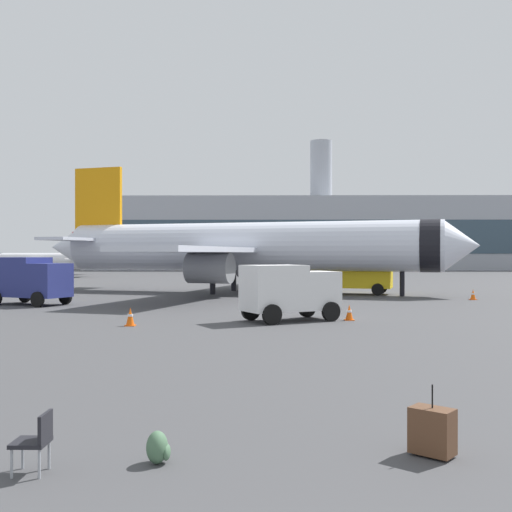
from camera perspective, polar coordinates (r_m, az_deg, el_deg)
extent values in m
cylinder|color=silver|center=(48.69, -0.82, 0.90)|extent=(29.81, 12.34, 3.80)
cone|color=silver|center=(46.22, 18.61, 0.92)|extent=(3.34, 4.15, 3.61)
cone|color=silver|center=(56.18, -17.11, 0.80)|extent=(4.05, 4.20, 3.42)
cylinder|color=black|center=(46.23, 15.89, 0.93)|extent=(2.46, 4.12, 3.88)
cube|color=silver|center=(56.62, 0.77, 0.50)|extent=(9.23, 16.70, 0.36)
cube|color=silver|center=(41.56, -5.61, 0.60)|extent=(9.23, 16.70, 0.36)
cylinder|color=gray|center=(54.24, 0.01, -0.86)|extent=(3.70, 3.03, 2.20)
cylinder|color=gray|center=(43.88, -4.32, -1.12)|extent=(3.70, 3.03, 2.20)
cube|color=orange|center=(54.63, -14.43, 4.59)|extent=(4.32, 1.62, 6.40)
cube|color=silver|center=(57.48, -13.16, 1.38)|extent=(4.23, 6.50, 0.24)
cube|color=silver|center=(52.08, -16.75, 1.50)|extent=(4.23, 6.50, 0.24)
cylinder|color=black|center=(46.38, 13.41, -2.53)|extent=(0.36, 0.36, 1.80)
cylinder|color=black|center=(51.66, -2.09, -2.25)|extent=(0.44, 0.44, 1.80)
cylinder|color=black|center=(47.17, -4.05, -2.48)|extent=(0.44, 0.44, 1.80)
cylinder|color=white|center=(90.86, -19.49, -0.42)|extent=(16.22, 10.30, 2.19)
cone|color=white|center=(83.85, -15.21, -0.47)|extent=(2.57, 2.62, 1.97)
cylinder|color=black|center=(97.12, -22.62, -0.39)|extent=(1.79, 2.35, 2.24)
cube|color=white|center=(87.46, -21.54, -0.56)|extent=(6.90, 9.42, 0.21)
cube|color=white|center=(93.53, -17.12, -0.51)|extent=(6.90, 9.42, 0.21)
cylinder|color=gray|center=(88.39, -20.81, -1.04)|extent=(2.23, 2.01, 1.27)
cylinder|color=gray|center=(92.56, -17.77, -0.98)|extent=(2.23, 2.01, 1.27)
cube|color=red|center=(85.13, -16.06, 0.94)|extent=(2.32, 1.41, 3.69)
cube|color=white|center=(83.63, -16.83, -0.24)|extent=(2.99, 3.76, 0.14)
cube|color=white|center=(86.22, -15.05, -0.22)|extent=(2.99, 3.76, 0.14)
cylinder|color=black|center=(96.24, -22.19, -1.36)|extent=(0.21, 0.21, 1.04)
cylinder|color=black|center=(89.12, -19.68, -1.48)|extent=(0.25, 0.25, 1.04)
cylinder|color=black|center=(90.95, -18.36, -1.44)|extent=(0.25, 0.25, 1.04)
cube|color=navy|center=(38.82, -18.56, -2.16)|extent=(2.44, 2.70, 2.04)
cube|color=#1E232D|center=(38.31, -17.78, -1.47)|extent=(0.89, 1.84, 0.84)
cube|color=navy|center=(40.50, -21.01, -1.81)|extent=(3.75, 3.29, 2.40)
cylinder|color=black|center=(39.63, -17.28, -3.65)|extent=(0.91, 0.57, 0.90)
cylinder|color=black|center=(37.97, -19.62, -3.82)|extent=(0.91, 0.57, 0.90)
cylinder|color=black|center=(41.97, -20.67, -3.44)|extent=(0.91, 0.57, 0.90)
cube|color=yellow|center=(47.80, 11.46, -1.56)|extent=(2.30, 2.78, 2.29)
cube|color=#1E232D|center=(47.71, 12.32, -0.92)|extent=(0.70, 2.09, 0.95)
cube|color=yellow|center=(48.20, 7.91, -1.30)|extent=(4.83, 3.55, 2.70)
cylinder|color=black|center=(49.09, 11.55, -2.91)|extent=(0.93, 0.47, 0.90)
cylinder|color=black|center=(46.61, 11.23, -3.07)|extent=(0.93, 0.47, 0.90)
cylinder|color=black|center=(49.71, 6.72, -2.87)|extent=(0.93, 0.47, 0.90)
cylinder|color=black|center=(47.26, 6.15, -3.02)|extent=(0.93, 0.47, 0.90)
cube|color=white|center=(29.21, 5.47, -3.17)|extent=(2.49, 2.59, 1.78)
cube|color=#1E232D|center=(29.60, 6.70, -2.32)|extent=(0.90, 1.63, 0.74)
cube|color=white|center=(28.09, 1.67, -2.99)|extent=(3.27, 2.99, 2.10)
cylinder|color=black|center=(30.28, 4.76, -4.83)|extent=(0.90, 0.61, 0.90)
cylinder|color=black|center=(28.52, 6.98, -5.14)|extent=(0.90, 0.61, 0.90)
cylinder|color=black|center=(28.80, -0.49, -5.09)|extent=(0.90, 0.61, 0.90)
cylinder|color=black|center=(26.94, 1.50, -5.46)|extent=(0.90, 0.61, 0.90)
cube|color=#F2590C|center=(27.14, -11.59, -6.33)|extent=(0.44, 0.44, 0.04)
cone|color=#F2590C|center=(27.10, -11.59, -5.49)|extent=(0.36, 0.36, 0.76)
cylinder|color=white|center=(27.10, -11.59, -5.41)|extent=(0.23, 0.23, 0.10)
cube|color=#F2590C|center=(29.16, 8.65, -5.88)|extent=(0.44, 0.44, 0.04)
cone|color=#F2590C|center=(29.13, 8.65, -5.16)|extent=(0.36, 0.36, 0.70)
cylinder|color=white|center=(29.12, 8.65, -5.09)|extent=(0.23, 0.23, 0.10)
cube|color=#F2590C|center=(44.10, 19.50, -3.83)|extent=(0.44, 0.44, 0.04)
cone|color=#F2590C|center=(44.07, 19.50, -3.36)|extent=(0.36, 0.36, 0.67)
cylinder|color=white|center=(44.07, 19.50, -3.32)|extent=(0.23, 0.23, 0.10)
cube|color=brown|center=(10.15, 16.04, -15.32)|extent=(0.75, 0.72, 0.70)
cylinder|color=black|center=(10.02, 16.05, -12.40)|extent=(0.02, 0.02, 0.36)
cylinder|color=black|center=(10.34, 14.86, -17.05)|extent=(0.07, 0.08, 0.08)
cylinder|color=black|center=(10.16, 17.25, -17.36)|extent=(0.07, 0.08, 0.08)
ellipsoid|color=#476B4C|center=(9.63, -9.17, -17.12)|extent=(0.32, 0.40, 0.48)
ellipsoid|color=#476B4C|center=(9.63, -8.31, -17.57)|extent=(0.12, 0.28, 0.24)
cube|color=black|center=(9.60, -20.18, -15.93)|extent=(0.48, 0.48, 0.06)
cube|color=black|center=(9.47, -18.96, -14.78)|extent=(0.05, 0.48, 0.40)
cylinder|color=#999EA5|center=(9.56, -21.74, -17.38)|extent=(0.04, 0.04, 0.44)
cylinder|color=#999EA5|center=(9.90, -20.85, -16.76)|extent=(0.04, 0.04, 0.44)
cylinder|color=#999EA5|center=(9.43, -19.47, -17.63)|extent=(0.04, 0.04, 0.44)
cylinder|color=#999EA5|center=(9.77, -18.66, -16.98)|extent=(0.04, 0.04, 0.44)
cube|color=#9EA3AD|center=(125.35, 6.58, 1.98)|extent=(93.99, 20.90, 14.01)
cube|color=#334756|center=(114.89, 7.12, 1.79)|extent=(89.30, 0.10, 6.31)
cylinder|color=#9EA3AD|center=(126.31, 6.06, 7.89)|extent=(4.40, 4.40, 12.00)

